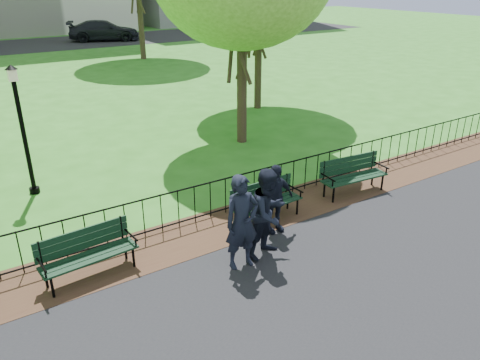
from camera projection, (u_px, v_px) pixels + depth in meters
ground at (270, 255)px, 9.28m from camera, size 120.00×120.00×0.00m
dirt_strip at (230, 224)px, 10.42m from camera, size 60.00×1.60×0.01m
iron_fence at (218, 196)px, 10.61m from camera, size 24.06×0.06×1.00m
park_bench_main at (259, 200)px, 10.25m from camera, size 1.70×0.57×0.96m
park_bench_left_a at (87, 249)px, 8.44m from camera, size 1.77×0.67×0.99m
park_bench_right_a at (352, 171)px, 11.73m from camera, size 1.84×0.73×1.02m
lamppost at (22, 127)px, 11.23m from camera, size 0.29×0.29×3.23m
person_left at (242, 222)px, 8.58m from camera, size 0.71×0.50×1.85m
person_mid at (269, 213)px, 8.95m from camera, size 0.97×0.67×1.81m
person_right at (274, 199)px, 9.85m from camera, size 0.92×0.44×1.53m
sedan_dark at (104, 31)px, 39.34m from camera, size 6.21×4.27×1.67m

